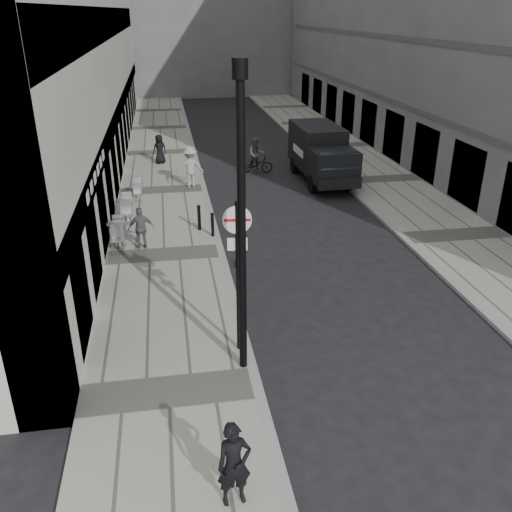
{
  "coord_description": "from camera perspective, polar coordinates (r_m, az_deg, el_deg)",
  "views": [
    {
      "loc": [
        -1.7,
        -7.37,
        7.98
      ],
      "look_at": [
        0.7,
        6.88,
        1.4
      ],
      "focal_mm": 38.0,
      "sensor_mm": 36.0,
      "label": 1
    }
  ],
  "objects": [
    {
      "name": "pedestrian_a",
      "position": [
        19.74,
        -12.0,
        2.89
      ],
      "size": [
        0.95,
        0.48,
        1.55
      ],
      "primitive_type": "imported",
      "rotation": [
        0.0,
        0.0,
        3.26
      ],
      "color": "#59595E",
      "rests_on": "sidewalk"
    },
    {
      "name": "panel_van",
      "position": [
        27.92,
        6.84,
        10.9
      ],
      "size": [
        2.22,
        5.72,
        2.67
      ],
      "rotation": [
        0.0,
        0.0,
        0.02
      ],
      "color": "black",
      "rests_on": "ground"
    },
    {
      "name": "cafe_table_near",
      "position": [
        22.8,
        -13.45,
        5.0
      ],
      "size": [
        0.79,
        1.78,
        1.02
      ],
      "color": "silver",
      "rests_on": "sidewalk"
    },
    {
      "name": "cafe_table_mid",
      "position": [
        25.43,
        -12.37,
        6.9
      ],
      "size": [
        0.64,
        1.45,
        0.82
      ],
      "color": "silver",
      "rests_on": "sidewalk"
    },
    {
      "name": "bollard_near",
      "position": [
        21.21,
        -6.0,
        3.97
      ],
      "size": [
        0.13,
        0.13,
        0.95
      ],
      "primitive_type": "cylinder",
      "color": "black",
      "rests_on": "sidewalk"
    },
    {
      "name": "pedestrian_b",
      "position": [
        26.53,
        -6.94,
        9.28
      ],
      "size": [
        1.3,
        0.79,
        1.96
      ],
      "primitive_type": "imported",
      "rotation": [
        0.0,
        0.0,
        3.19
      ],
      "color": "#A49F97",
      "rests_on": "sidewalk"
    },
    {
      "name": "far_sidewalk",
      "position": [
        28.65,
        12.91,
        7.82
      ],
      "size": [
        4.0,
        60.0,
        0.12
      ],
      "primitive_type": "cube",
      "color": "gray",
      "rests_on": "ground"
    },
    {
      "name": "cyclist",
      "position": [
        29.21,
        0.01,
        10.14
      ],
      "size": [
        1.8,
        0.73,
        1.9
      ],
      "rotation": [
        0.0,
        0.0,
        -0.06
      ],
      "color": "black",
      "rests_on": "ground"
    },
    {
      "name": "walking_man",
      "position": [
        9.85,
        -2.31,
        -21.09
      ],
      "size": [
        0.66,
        0.48,
        1.66
      ],
      "primitive_type": "imported",
      "rotation": [
        0.0,
        0.0,
        0.15
      ],
      "color": "black",
      "rests_on": "sidewalk"
    },
    {
      "name": "pedestrian_c",
      "position": [
        31.15,
        -10.11,
        11.02
      ],
      "size": [
        0.92,
        0.77,
        1.6
      ],
      "primitive_type": "imported",
      "rotation": [
        0.0,
        0.0,
        3.54
      ],
      "color": "black",
      "rests_on": "sidewalk"
    },
    {
      "name": "lamppost",
      "position": [
        11.55,
        -1.53,
        4.52
      ],
      "size": [
        0.32,
        0.32,
        7.04
      ],
      "color": "black",
      "rests_on": "sidewalk"
    },
    {
      "name": "sidewalk",
      "position": [
        26.58,
        -9.83,
        6.79
      ],
      "size": [
        4.0,
        60.0,
        0.12
      ],
      "primitive_type": "cube",
      "color": "gray",
      "rests_on": "ground"
    },
    {
      "name": "sign_post",
      "position": [
        12.77,
        -1.93,
        -0.24
      ],
      "size": [
        0.68,
        0.13,
        3.94
      ],
      "rotation": [
        0.0,
        0.0,
        -0.11
      ],
      "color": "black",
      "rests_on": "sidewalk"
    },
    {
      "name": "cafe_table_far",
      "position": [
        20.23,
        -14.28,
        2.41
      ],
      "size": [
        0.79,
        1.79,
        1.02
      ],
      "color": "#A4A5A7",
      "rests_on": "sidewalk"
    },
    {
      "name": "ground",
      "position": [
        11.0,
        2.55,
        -22.1
      ],
      "size": [
        120.0,
        120.0,
        0.0
      ],
      "primitive_type": "plane",
      "color": "black",
      "rests_on": "ground"
    },
    {
      "name": "bollard_far",
      "position": [
        20.57,
        -4.6,
        3.26
      ],
      "size": [
        0.12,
        0.12,
        0.88
      ],
      "primitive_type": "cylinder",
      "color": "black",
      "rests_on": "sidewalk"
    }
  ]
}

